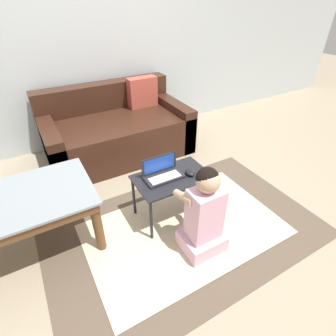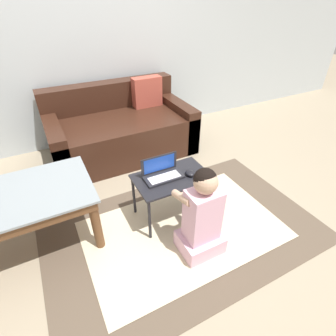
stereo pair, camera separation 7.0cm
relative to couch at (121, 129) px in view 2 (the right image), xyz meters
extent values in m
plane|color=gray|center=(-0.01, -1.29, -0.29)|extent=(16.00, 16.00, 0.00)
cube|color=silver|center=(-0.01, 0.51, 0.96)|extent=(9.00, 0.06, 2.50)
cube|color=brown|center=(0.01, -1.53, -0.28)|extent=(2.25, 1.40, 0.01)
cube|color=beige|center=(0.01, -1.53, -0.28)|extent=(1.62, 1.01, 0.00)
cube|color=#381E14|center=(-0.01, -0.04, -0.06)|extent=(1.64, 0.95, 0.46)
cube|color=#381E14|center=(-0.01, 0.33, 0.33)|extent=(1.64, 0.21, 0.32)
cube|color=#381E14|center=(-0.75, -0.04, -0.01)|extent=(0.16, 0.95, 0.55)
cube|color=#381E14|center=(0.73, -0.04, -0.01)|extent=(0.16, 0.95, 0.55)
cube|color=#B24C3D|center=(0.43, 0.15, 0.35)|extent=(0.36, 0.14, 0.36)
cube|color=gray|center=(-1.17, -1.09, 0.20)|extent=(1.12, 0.66, 0.02)
cube|color=brown|center=(-1.17, -1.09, 0.16)|extent=(1.08, 0.63, 0.07)
cylinder|color=brown|center=(-0.66, -1.36, -0.05)|extent=(0.07, 0.07, 0.48)
cylinder|color=brown|center=(-0.66, -0.81, -0.05)|extent=(0.07, 0.07, 0.48)
cube|color=black|center=(0.01, -1.31, 0.12)|extent=(0.62, 0.39, 0.02)
cylinder|color=black|center=(-0.28, -1.47, -0.08)|extent=(0.02, 0.02, 0.40)
cylinder|color=black|center=(0.29, -1.47, -0.08)|extent=(0.02, 0.02, 0.40)
cylinder|color=black|center=(-0.28, -1.14, -0.08)|extent=(0.02, 0.02, 0.40)
cylinder|color=black|center=(0.29, -1.14, -0.08)|extent=(0.02, 0.02, 0.40)
cube|color=#232328|center=(-0.06, -1.29, 0.14)|extent=(0.32, 0.16, 0.02)
cube|color=silver|center=(-0.06, -1.31, 0.15)|extent=(0.26, 0.10, 0.00)
cube|color=#232328|center=(-0.06, -1.22, 0.23)|extent=(0.32, 0.01, 0.15)
cube|color=#1E47B7|center=(-0.06, -1.22, 0.23)|extent=(0.27, 0.00, 0.13)
ellipsoid|color=black|center=(0.15, -1.35, 0.15)|extent=(0.07, 0.09, 0.04)
cube|color=#E5B2CC|center=(0.02, -1.75, -0.21)|extent=(0.32, 0.27, 0.15)
cube|color=#E5B2CC|center=(0.02, -1.75, 0.08)|extent=(0.24, 0.18, 0.42)
sphere|color=tan|center=(0.02, -1.75, 0.37)|extent=(0.17, 0.17, 0.17)
sphere|color=black|center=(0.02, -1.74, 0.39)|extent=(0.16, 0.16, 0.16)
cylinder|color=tan|center=(-0.09, -1.64, 0.20)|extent=(0.06, 0.23, 0.12)
cylinder|color=tan|center=(0.13, -1.64, 0.20)|extent=(0.06, 0.23, 0.12)
camera|label=1|loc=(-0.89, -2.80, 1.41)|focal=28.00mm
camera|label=2|loc=(-0.82, -2.84, 1.41)|focal=28.00mm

